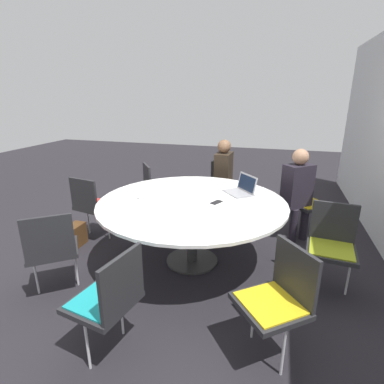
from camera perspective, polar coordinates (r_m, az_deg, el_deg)
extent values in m
plane|color=black|center=(3.56, 0.00, -12.96)|extent=(16.00, 16.00, 0.00)
cylinder|color=#333333|center=(3.56, 0.00, -12.82)|extent=(0.59, 0.59, 0.02)
cylinder|color=#333333|center=(3.39, 0.00, -7.66)|extent=(0.12, 0.12, 0.69)
cylinder|color=white|center=(3.25, 0.00, -1.93)|extent=(2.03, 2.03, 0.03)
cube|color=#262628|center=(4.31, 21.35, -2.25)|extent=(0.61, 0.61, 0.04)
cube|color=gold|center=(4.30, 21.39, -1.92)|extent=(0.53, 0.53, 0.01)
cube|color=#262628|center=(4.38, 19.89, 1.25)|extent=(0.29, 0.34, 0.40)
cylinder|color=silver|center=(4.52, 22.65, -4.58)|extent=(0.02, 0.02, 0.41)
cylinder|color=silver|center=(4.27, 19.29, -5.47)|extent=(0.02, 0.02, 0.41)
cube|color=#262628|center=(4.92, 6.54, 1.35)|extent=(0.46, 0.44, 0.04)
cube|color=red|center=(4.91, 6.55, 1.64)|extent=(0.40, 0.39, 0.01)
cube|color=#262628|center=(4.91, 4.41, 4.03)|extent=(0.42, 0.05, 0.40)
cylinder|color=silver|center=(5.16, 6.90, -0.51)|extent=(0.02, 0.02, 0.41)
cylinder|color=silver|center=(4.82, 5.97, -1.80)|extent=(0.02, 0.02, 0.41)
cube|color=#262628|center=(4.63, -6.09, 0.31)|extent=(0.60, 0.60, 0.04)
cube|color=#4C5156|center=(4.63, -6.10, 0.61)|extent=(0.53, 0.53, 0.01)
cube|color=#262628|center=(4.53, -8.57, 2.69)|extent=(0.35, 0.27, 0.40)
cylinder|color=silver|center=(4.87, -6.53, -1.62)|extent=(0.02, 0.02, 0.41)
cylinder|color=silver|center=(4.54, -5.43, -3.06)|extent=(0.02, 0.02, 0.41)
cube|color=#262628|center=(4.16, -17.73, -2.59)|extent=(0.50, 0.51, 0.04)
cube|color=red|center=(4.15, -17.77, -2.25)|extent=(0.44, 0.45, 0.01)
cube|color=#262628|center=(3.96, -19.99, -0.47)|extent=(0.11, 0.42, 0.40)
cylinder|color=silver|center=(4.36, -19.15, -4.96)|extent=(0.02, 0.02, 0.41)
cylinder|color=silver|center=(4.12, -15.63, -5.96)|extent=(0.02, 0.02, 0.41)
cube|color=#262628|center=(3.18, -24.95, -10.01)|extent=(0.60, 0.61, 0.04)
cube|color=red|center=(3.17, -25.01, -9.59)|extent=(0.53, 0.53, 0.01)
cube|color=#262628|center=(2.91, -25.66, -7.89)|extent=(0.28, 0.35, 0.40)
cylinder|color=silver|center=(3.31, -27.61, -13.78)|extent=(0.02, 0.02, 0.41)
cylinder|color=silver|center=(3.27, -21.20, -13.18)|extent=(0.02, 0.02, 0.41)
cube|color=#262628|center=(2.36, -16.62, -19.41)|extent=(0.51, 0.49, 0.04)
cube|color=teal|center=(2.34, -16.68, -18.90)|extent=(0.45, 0.43, 0.01)
cube|color=#262628|center=(2.12, -13.13, -16.48)|extent=(0.42, 0.11, 0.40)
cylinder|color=silver|center=(2.41, -19.30, -25.79)|extent=(0.02, 0.02, 0.41)
cylinder|color=silver|center=(2.60, -13.28, -21.41)|extent=(0.02, 0.02, 0.41)
cube|color=#262628|center=(2.30, 14.57, -20.25)|extent=(0.61, 0.60, 0.04)
cube|color=gold|center=(2.29, 14.62, -19.73)|extent=(0.53, 0.53, 0.01)
cube|color=#262628|center=(2.29, 19.07, -14.30)|extent=(0.35, 0.28, 0.40)
cylinder|color=silver|center=(2.35, 17.00, -26.92)|extent=(0.02, 0.02, 0.41)
cylinder|color=silver|center=(2.55, 11.56, -22.07)|extent=(0.02, 0.02, 0.41)
cube|color=#262628|center=(3.16, 24.96, -10.17)|extent=(0.47, 0.48, 0.04)
cube|color=olive|center=(3.15, 25.02, -9.75)|extent=(0.41, 0.43, 0.01)
cube|color=#262628|center=(3.25, 25.39, -5.17)|extent=(0.08, 0.42, 0.40)
cylinder|color=silver|center=(3.29, 27.64, -13.98)|extent=(0.02, 0.02, 0.41)
cylinder|color=silver|center=(3.26, 21.19, -13.33)|extent=(0.02, 0.02, 0.41)
cylinder|color=#231E28|center=(4.22, 20.54, -5.61)|extent=(0.10, 0.10, 0.45)
cylinder|color=#231E28|center=(4.10, 18.73, -6.09)|extent=(0.10, 0.10, 0.45)
cube|color=#231E28|center=(4.06, 19.43, 1.14)|extent=(0.40, 0.42, 0.55)
sphere|color=#A87A5B|center=(3.97, 19.99, 6.31)|extent=(0.20, 0.20, 0.20)
cylinder|color=#2D2319|center=(4.83, 7.22, -1.59)|extent=(0.10, 0.10, 0.45)
cylinder|color=#2D2319|center=(4.66, 6.76, -2.30)|extent=(0.10, 0.10, 0.45)
cube|color=#2D2319|center=(4.62, 6.01, 4.05)|extent=(0.37, 0.24, 0.55)
sphere|color=brown|center=(4.54, 6.17, 8.64)|extent=(0.20, 0.20, 0.20)
cube|color=#99999E|center=(3.51, 8.82, -0.19)|extent=(0.41, 0.40, 0.02)
cube|color=#99999E|center=(3.54, 10.45, 1.70)|extent=(0.29, 0.26, 0.20)
cube|color=black|center=(3.54, 10.37, 1.69)|extent=(0.25, 0.22, 0.17)
cylinder|color=white|center=(3.33, -9.57, -0.71)|extent=(0.08, 0.08, 0.08)
cube|color=black|center=(3.20, 4.66, -1.96)|extent=(0.16, 0.12, 0.01)
cube|color=#513319|center=(4.08, -21.68, -7.92)|extent=(0.36, 0.16, 0.28)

